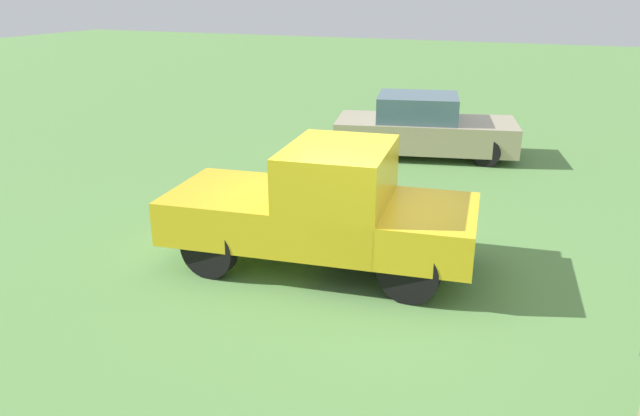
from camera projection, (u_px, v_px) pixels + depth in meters
ground_plane at (354, 269)px, 9.07m from camera, size 80.00×80.00×0.00m
pickup_truck at (328, 205)px, 8.87m from camera, size 4.63×2.39×1.83m
sedan_near at (423, 128)px, 14.97m from camera, size 4.58×2.76×1.47m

